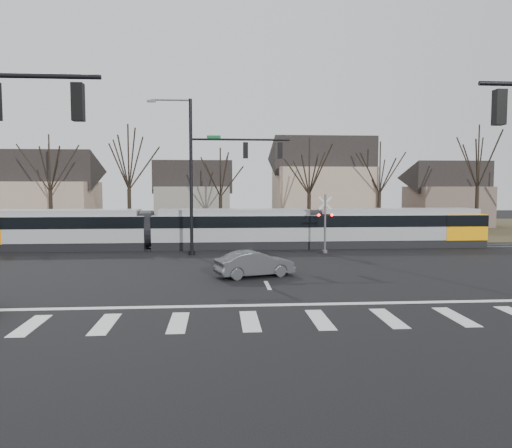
{
  "coord_description": "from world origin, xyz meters",
  "views": [
    {
      "loc": [
        -2.26,
        -20.51,
        4.56
      ],
      "look_at": [
        0.0,
        9.0,
        2.3
      ],
      "focal_mm": 35.0,
      "sensor_mm": 36.0,
      "label": 1
    }
  ],
  "objects": [
    {
      "name": "house_a",
      "position": [
        -20.0,
        34.0,
        4.46
      ],
      "size": [
        9.72,
        8.64,
        8.6
      ],
      "color": "tan",
      "rests_on": "ground"
    },
    {
      "name": "grass_verge",
      "position": [
        0.0,
        32.0,
        0.01
      ],
      "size": [
        140.0,
        28.0,
        0.01
      ],
      "primitive_type": "cube",
      "color": "#38331E",
      "rests_on": "ground"
    },
    {
      "name": "house_d",
      "position": [
        24.0,
        35.0,
        3.97
      ],
      "size": [
        8.64,
        7.56,
        7.65
      ],
      "color": "brown",
      "rests_on": "ground"
    },
    {
      "name": "crosswalk",
      "position": [
        0.0,
        -4.0,
        0.01
      ],
      "size": [
        27.0,
        2.6,
        0.01
      ],
      "color": "silver",
      "rests_on": "ground"
    },
    {
      "name": "lane_dashes",
      "position": [
        0.0,
        16.0,
        0.01
      ],
      "size": [
        0.18,
        30.0,
        0.01
      ],
      "color": "silver",
      "rests_on": "ground"
    },
    {
      "name": "signal_pole_far",
      "position": [
        -2.41,
        12.5,
        5.7
      ],
      "size": [
        9.28,
        0.44,
        10.2
      ],
      "color": "black",
      "rests_on": "ground"
    },
    {
      "name": "house_b",
      "position": [
        -5.0,
        36.0,
        3.97
      ],
      "size": [
        8.64,
        7.56,
        7.65
      ],
      "color": "slate",
      "rests_on": "ground"
    },
    {
      "name": "tram",
      "position": [
        -1.24,
        16.0,
        1.56
      ],
      "size": [
        37.77,
        2.8,
        2.86
      ],
      "color": "gray",
      "rests_on": "ground"
    },
    {
      "name": "tree_row",
      "position": [
        2.0,
        26.0,
        5.0
      ],
      "size": [
        59.2,
        7.2,
        10.0
      ],
      "color": "black",
      "rests_on": "ground"
    },
    {
      "name": "house_c",
      "position": [
        9.0,
        33.0,
        5.23
      ],
      "size": [
        10.8,
        8.64,
        10.1
      ],
      "color": "tan",
      "rests_on": "ground"
    },
    {
      "name": "rail_crossing_signal",
      "position": [
        5.0,
        12.79,
        1.89
      ],
      "size": [
        1.08,
        0.36,
        4.0
      ],
      "color": "#59595B",
      "rests_on": "ground"
    },
    {
      "name": "sedan",
      "position": [
        -0.42,
        4.27,
        0.65
      ],
      "size": [
        3.78,
        4.79,
        1.3
      ],
      "primitive_type": "imported",
      "rotation": [
        0.0,
        0.0,
        1.9
      ],
      "color": "#3F4145",
      "rests_on": "ground"
    },
    {
      "name": "rail_pair",
      "position": [
        0.0,
        15.8,
        0.03
      ],
      "size": [
        90.0,
        1.52,
        0.06
      ],
      "color": "#59595E",
      "rests_on": "ground"
    },
    {
      "name": "stop_line",
      "position": [
        0.0,
        -1.8,
        0.01
      ],
      "size": [
        28.0,
        0.35,
        0.01
      ],
      "primitive_type": "cube",
      "color": "silver",
      "rests_on": "ground"
    },
    {
      "name": "ground",
      "position": [
        0.0,
        0.0,
        0.0
      ],
      "size": [
        140.0,
        140.0,
        0.0
      ],
      "primitive_type": "plane",
      "color": "black"
    }
  ]
}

